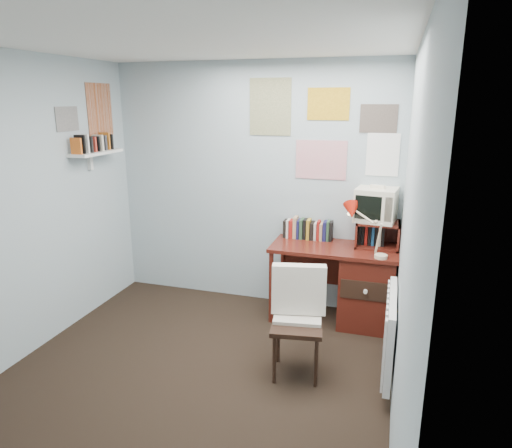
{
  "coord_description": "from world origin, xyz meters",
  "views": [
    {
      "loc": [
        1.4,
        -2.72,
        2.12
      ],
      "look_at": [
        0.28,
        0.93,
        1.08
      ],
      "focal_mm": 32.0,
      "sensor_mm": 36.0,
      "label": 1
    }
  ],
  "objects_px": {
    "tv_riser": "(378,234)",
    "desk": "(361,284)",
    "radiator": "(390,333)",
    "desk_chair": "(297,326)",
    "desk_lamp": "(382,236)",
    "wall_shelf": "(96,153)",
    "crt_tv": "(376,203)"
  },
  "relations": [
    {
      "from": "tv_riser",
      "to": "desk",
      "type": "bearing_deg",
      "value": -137.04
    },
    {
      "from": "tv_riser",
      "to": "radiator",
      "type": "height_order",
      "value": "tv_riser"
    },
    {
      "from": "desk_chair",
      "to": "desk_lamp",
      "type": "xyz_separation_m",
      "value": [
        0.58,
        0.82,
        0.55
      ]
    },
    {
      "from": "radiator",
      "to": "wall_shelf",
      "type": "height_order",
      "value": "wall_shelf"
    },
    {
      "from": "desk_chair",
      "to": "radiator",
      "type": "relative_size",
      "value": 1.05
    },
    {
      "from": "desk",
      "to": "desk_chair",
      "type": "xyz_separation_m",
      "value": [
        -0.41,
        -1.03,
        0.01
      ]
    },
    {
      "from": "desk_chair",
      "to": "wall_shelf",
      "type": "relative_size",
      "value": 1.35
    },
    {
      "from": "desk_lamp",
      "to": "tv_riser",
      "type": "height_order",
      "value": "desk_lamp"
    },
    {
      "from": "desk",
      "to": "crt_tv",
      "type": "height_order",
      "value": "crt_tv"
    },
    {
      "from": "radiator",
      "to": "desk",
      "type": "bearing_deg",
      "value": 107.24
    },
    {
      "from": "desk_lamp",
      "to": "radiator",
      "type": "xyz_separation_m",
      "value": [
        0.12,
        -0.72,
        -0.55
      ]
    },
    {
      "from": "radiator",
      "to": "tv_riser",
      "type": "bearing_deg",
      "value": 99.28
    },
    {
      "from": "desk_lamp",
      "to": "tv_riser",
      "type": "xyz_separation_m",
      "value": [
        -0.05,
        0.32,
        -0.08
      ]
    },
    {
      "from": "desk",
      "to": "wall_shelf",
      "type": "bearing_deg",
      "value": -171.6
    },
    {
      "from": "desk",
      "to": "crt_tv",
      "type": "bearing_deg",
      "value": 56.92
    },
    {
      "from": "desk",
      "to": "tv_riser",
      "type": "relative_size",
      "value": 3.0
    },
    {
      "from": "wall_shelf",
      "to": "tv_riser",
      "type": "bearing_deg",
      "value": 10.32
    },
    {
      "from": "desk_lamp",
      "to": "radiator",
      "type": "distance_m",
      "value": 0.91
    },
    {
      "from": "desk",
      "to": "wall_shelf",
      "type": "relative_size",
      "value": 1.94
    },
    {
      "from": "desk_chair",
      "to": "wall_shelf",
      "type": "height_order",
      "value": "wall_shelf"
    },
    {
      "from": "desk_chair",
      "to": "desk_lamp",
      "type": "height_order",
      "value": "desk_lamp"
    },
    {
      "from": "crt_tv",
      "to": "radiator",
      "type": "xyz_separation_m",
      "value": [
        0.2,
        -1.06,
        -0.76
      ]
    },
    {
      "from": "desk_lamp",
      "to": "desk",
      "type": "bearing_deg",
      "value": 146.25
    },
    {
      "from": "desk_lamp",
      "to": "tv_riser",
      "type": "distance_m",
      "value": 0.33
    },
    {
      "from": "desk_lamp",
      "to": "crt_tv",
      "type": "distance_m",
      "value": 0.41
    },
    {
      "from": "wall_shelf",
      "to": "desk",
      "type": "bearing_deg",
      "value": 8.4
    },
    {
      "from": "desk",
      "to": "desk_chair",
      "type": "distance_m",
      "value": 1.11
    },
    {
      "from": "crt_tv",
      "to": "wall_shelf",
      "type": "distance_m",
      "value": 2.74
    },
    {
      "from": "crt_tv",
      "to": "desk_lamp",
      "type": "bearing_deg",
      "value": -68.69
    },
    {
      "from": "crt_tv",
      "to": "radiator",
      "type": "bearing_deg",
      "value": -71.55
    },
    {
      "from": "crt_tv",
      "to": "wall_shelf",
      "type": "xyz_separation_m",
      "value": [
        -2.66,
        -0.51,
        0.44
      ]
    },
    {
      "from": "desk_chair",
      "to": "desk",
      "type": "bearing_deg",
      "value": 59.76
    }
  ]
}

